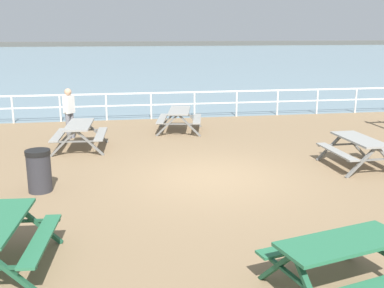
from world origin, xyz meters
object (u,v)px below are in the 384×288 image
object	(u,v)px
picnic_table_mid_centre	(80,130)
picnic_table_near_left	(342,254)
picnic_table_corner	(180,115)
litter_bin	(39,171)
picnic_table_near_right	(359,145)
visitor	(69,110)

from	to	relation	value
picnic_table_mid_centre	picnic_table_near_left	bearing A→B (deg)	-151.30
picnic_table_corner	picnic_table_near_left	bearing A→B (deg)	-164.73
picnic_table_corner	litter_bin	bearing A→B (deg)	156.58
picnic_table_near_right	picnic_table_mid_centre	distance (m)	7.93
picnic_table_near_right	litter_bin	bearing A→B (deg)	92.45
visitor	litter_bin	bearing A→B (deg)	124.54
picnic_table_near_right	visitor	distance (m)	8.98
picnic_table_near_right	picnic_table_mid_centre	bearing A→B (deg)	65.26
picnic_table_near_right	picnic_table_corner	xyz separation A→B (m)	(-4.00, 5.08, 0.00)
picnic_table_mid_centre	visitor	bearing A→B (deg)	19.23
picnic_table_mid_centre	picnic_table_corner	world-z (taller)	same
picnic_table_near_left	visitor	bearing A→B (deg)	99.83
picnic_table_near_left	picnic_table_mid_centre	bearing A→B (deg)	101.15
picnic_table_near_left	picnic_table_near_right	distance (m)	6.36
picnic_table_mid_centre	picnic_table_corner	distance (m)	3.85
picnic_table_corner	litter_bin	xyz separation A→B (m)	(-3.91, -5.66, -0.10)
picnic_table_corner	picnic_table_near_right	bearing A→B (deg)	-130.57
picnic_table_corner	visitor	size ratio (longest dim) A/B	1.24
litter_bin	visitor	bearing A→B (deg)	87.81
picnic_table_near_left	picnic_table_mid_centre	size ratio (longest dim) A/B	1.12
picnic_table_near_left	litter_bin	bearing A→B (deg)	119.54
visitor	picnic_table_mid_centre	bearing A→B (deg)	142.56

